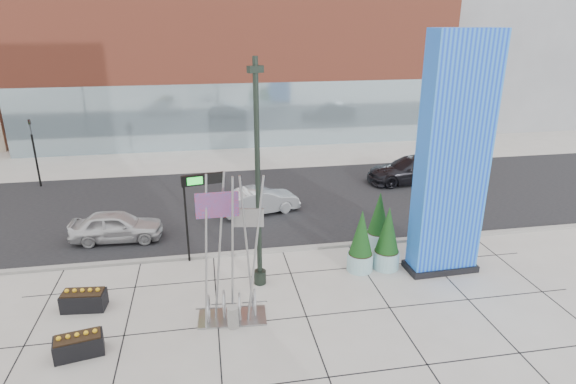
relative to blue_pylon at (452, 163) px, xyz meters
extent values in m
plane|color=#9E9991|center=(-7.03, -1.29, -4.50)|extent=(160.00, 160.00, 0.00)
cube|color=black|center=(-7.03, 8.71, -4.49)|extent=(80.00, 12.00, 0.02)
cube|color=gray|center=(-7.03, 2.71, -4.44)|extent=(80.00, 0.30, 0.12)
cube|color=#A0442E|center=(-6.03, 25.71, 1.00)|extent=(34.00, 10.00, 11.00)
cube|color=#8CA5B2|center=(-6.03, 20.91, -2.00)|extent=(34.00, 0.60, 5.00)
cube|color=slate|center=(18.97, 30.71, 4.50)|extent=(20.00, 18.00, 18.00)
cube|color=#0E35D4|center=(0.00, 0.00, 0.16)|extent=(2.62, 1.13, 9.31)
cube|color=black|center=(0.00, 0.00, -4.37)|extent=(2.84, 1.34, 0.26)
cylinder|color=black|center=(-7.32, 0.18, -0.27)|extent=(0.19, 0.19, 8.45)
cylinder|color=black|center=(-7.32, 0.18, -4.23)|extent=(0.46, 0.46, 0.53)
cube|color=black|center=(-7.32, 0.18, 3.53)|extent=(0.58, 0.42, 0.23)
cube|color=#A2A4A7|center=(-8.53, -1.92, -4.46)|extent=(2.35, 1.29, 0.06)
cylinder|color=#A2A4A7|center=(-9.26, -2.12, -1.91)|extent=(0.08, 0.08, 5.18)
cylinder|color=#A2A4A7|center=(-8.84, -1.76, -1.91)|extent=(0.08, 0.08, 5.18)
cylinder|color=#A2A4A7|center=(-8.43, -2.02, -1.91)|extent=(0.08, 0.08, 5.18)
cylinder|color=#A2A4A7|center=(-7.96, -1.71, -1.91)|extent=(0.08, 0.08, 5.18)
cylinder|color=#A2A4A7|center=(-7.70, -2.18, -1.91)|extent=(0.08, 0.08, 5.18)
torus|color=#A2A4A7|center=(-9.31, -2.02, -4.00)|extent=(0.14, 0.95, 0.94)
torus|color=#A2A4A7|center=(-8.79, -1.81, -4.00)|extent=(0.14, 0.95, 0.94)
torus|color=#A2A4A7|center=(-8.27, -2.02, -4.00)|extent=(0.14, 0.95, 0.94)
torus|color=#A2A4A7|center=(-7.76, -1.81, -4.00)|extent=(0.14, 0.95, 0.94)
cube|color=red|center=(-8.84, -1.92, -0.35)|extent=(1.35, 0.08, 0.83)
cube|color=#A2A4A7|center=(-7.91, -1.81, -0.87)|extent=(1.03, 0.22, 0.62)
cylinder|color=gray|center=(-8.53, -2.43, -4.12)|extent=(0.38, 0.38, 0.74)
cylinder|color=black|center=(-10.03, 2.51, -2.65)|extent=(0.09, 0.09, 3.69)
cube|color=black|center=(-9.24, 2.51, -0.98)|extent=(1.76, 0.50, 0.44)
cube|color=#19D833|center=(-9.59, 2.41, -0.98)|extent=(0.61, 0.14, 0.31)
cylinder|color=#86AFB4|center=(-2.13, 0.51, -4.12)|extent=(1.06, 1.06, 0.74)
cylinder|color=black|center=(-2.13, 0.51, -3.75)|extent=(0.98, 0.98, 0.06)
cone|color=black|center=(-2.13, 0.51, -2.80)|extent=(0.96, 0.96, 1.91)
cylinder|color=#86AFB4|center=(-1.83, 2.31, -4.13)|extent=(1.05, 1.05, 0.73)
cylinder|color=black|center=(-1.83, 2.31, -3.76)|extent=(0.96, 0.96, 0.06)
cone|color=black|center=(-1.83, 2.31, -2.82)|extent=(0.94, 0.94, 1.88)
cylinder|color=#86AFB4|center=(-3.23, 0.51, -4.13)|extent=(1.04, 1.04, 0.73)
cylinder|color=black|center=(-3.23, 0.51, -3.77)|extent=(0.96, 0.96, 0.06)
cone|color=black|center=(-3.23, 0.51, -2.83)|extent=(0.94, 0.94, 1.87)
cube|color=black|center=(-13.59, -0.45, -4.18)|extent=(1.53, 0.87, 0.63)
cube|color=black|center=(-13.59, -0.45, -3.85)|extent=(1.42, 0.76, 0.06)
cube|color=black|center=(-13.21, -3.00, -4.19)|extent=(1.52, 0.97, 0.60)
cube|color=black|center=(-13.21, -3.00, -3.87)|extent=(1.40, 0.85, 0.06)
imported|color=silver|center=(-13.28, 5.10, -3.80)|extent=(4.15, 1.85, 1.39)
imported|color=#ACAFB4|center=(-6.48, 7.21, -3.82)|extent=(4.31, 2.43, 1.35)
imported|color=black|center=(3.34, 10.56, -3.70)|extent=(5.57, 2.42, 1.60)
cylinder|color=black|center=(-19.03, 13.71, -2.90)|extent=(0.12, 0.12, 3.20)
imported|color=black|center=(-19.03, 13.71, -0.85)|extent=(0.15, 0.18, 0.90)
camera|label=1|loc=(-9.10, -15.96, 5.13)|focal=30.00mm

